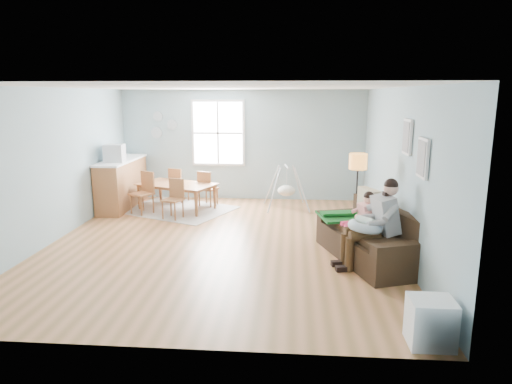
# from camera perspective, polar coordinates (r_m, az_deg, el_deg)

# --- Properties ---
(room) EXTENTS (8.40, 9.40, 3.90)m
(room) POSITION_cam_1_polar(r_m,az_deg,el_deg) (7.80, -4.57, 10.89)
(room) COLOR #9B6737
(window) EXTENTS (1.32, 0.08, 1.62)m
(window) POSITION_cam_1_polar(r_m,az_deg,el_deg) (11.35, -4.75, 7.35)
(window) COLOR silver
(window) RESTS_ON room
(pictures) EXTENTS (0.05, 1.34, 0.74)m
(pictures) POSITION_cam_1_polar(r_m,az_deg,el_deg) (6.91, 19.20, 5.36)
(pictures) COLOR silver
(pictures) RESTS_ON room
(wall_plates) EXTENTS (0.67, 0.02, 0.66)m
(wall_plates) POSITION_cam_1_polar(r_m,az_deg,el_deg) (11.65, -11.66, 8.16)
(wall_plates) COLOR #8E9EAA
(wall_plates) RESTS_ON room
(sofa) EXTENTS (1.54, 2.27, 0.85)m
(sofa) POSITION_cam_1_polar(r_m,az_deg,el_deg) (7.50, 14.25, -6.00)
(sofa) COLOR black
(sofa) RESTS_ON room
(green_throw) EXTENTS (1.09, 0.96, 0.04)m
(green_throw) POSITION_cam_1_polar(r_m,az_deg,el_deg) (7.99, 11.42, -2.97)
(green_throw) COLOR #155D27
(green_throw) RESTS_ON sofa
(beige_pillow) EXTENTS (0.33, 0.53, 0.51)m
(beige_pillow) POSITION_cam_1_polar(r_m,az_deg,el_deg) (7.94, 13.89, -1.42)
(beige_pillow) COLOR tan
(beige_pillow) RESTS_ON sofa
(father) EXTENTS (1.02, 0.59, 1.37)m
(father) POSITION_cam_1_polar(r_m,az_deg,el_deg) (7.07, 14.65, -3.49)
(father) COLOR #98989A
(father) RESTS_ON sofa
(nursing_pillow) EXTENTS (0.70, 0.70, 0.21)m
(nursing_pillow) POSITION_cam_1_polar(r_m,az_deg,el_deg) (7.02, 13.50, -4.22)
(nursing_pillow) COLOR #A3B7CC
(nursing_pillow) RESTS_ON father
(infant) EXTENTS (0.28, 0.35, 0.14)m
(infant) POSITION_cam_1_polar(r_m,az_deg,el_deg) (7.02, 13.35, -3.47)
(infant) COLOR silver
(infant) RESTS_ON nursing_pillow
(toddler) EXTENTS (0.58, 0.40, 0.86)m
(toddler) POSITION_cam_1_polar(r_m,az_deg,el_deg) (7.52, 13.17, -2.58)
(toddler) COLOR white
(toddler) RESTS_ON sofa
(floor_lamp) EXTENTS (0.31, 0.31, 1.56)m
(floor_lamp) POSITION_cam_1_polar(r_m,az_deg,el_deg) (8.27, 12.61, 2.85)
(floor_lamp) COLOR black
(floor_lamp) RESTS_ON room
(storage_cube) EXTENTS (0.46, 0.41, 0.51)m
(storage_cube) POSITION_cam_1_polar(r_m,az_deg,el_deg) (5.28, 20.90, -14.95)
(storage_cube) COLOR white
(storage_cube) RESTS_ON room
(rug) EXTENTS (2.89, 2.61, 0.01)m
(rug) POSITION_cam_1_polar(r_m,az_deg,el_deg) (10.60, -9.87, -2.14)
(rug) COLOR #A59F97
(rug) RESTS_ON room
(dining_table) EXTENTS (1.93, 1.50, 0.60)m
(dining_table) POSITION_cam_1_polar(r_m,az_deg,el_deg) (10.54, -9.93, -0.59)
(dining_table) COLOR brown
(dining_table) RESTS_ON rug
(chair_sw) EXTENTS (0.57, 0.57, 0.92)m
(chair_sw) POSITION_cam_1_polar(r_m,az_deg,el_deg) (10.32, -13.78, 0.26)
(chair_sw) COLOR brown
(chair_sw) RESTS_ON rug
(chair_se) EXTENTS (0.48, 0.48, 0.84)m
(chair_se) POSITION_cam_1_polar(r_m,az_deg,el_deg) (9.80, -10.17, -0.55)
(chair_se) COLOR brown
(chair_se) RESTS_ON rug
(chair_nw) EXTENTS (0.49, 0.49, 0.85)m
(chair_nw) POSITION_cam_1_polar(r_m,az_deg,el_deg) (11.21, -9.79, 1.08)
(chair_nw) COLOR brown
(chair_nw) RESTS_ON rug
(chair_ne) EXTENTS (0.49, 0.49, 0.84)m
(chair_ne) POSITION_cam_1_polar(r_m,az_deg,el_deg) (10.71, -6.21, 0.67)
(chair_ne) COLOR brown
(chair_ne) RESTS_ON rug
(counter) EXTENTS (0.60, 2.01, 1.13)m
(counter) POSITION_cam_1_polar(r_m,az_deg,el_deg) (11.02, -16.40, 1.09)
(counter) COLOR brown
(counter) RESTS_ON room
(monitor) EXTENTS (0.44, 0.42, 0.38)m
(monitor) POSITION_cam_1_polar(r_m,az_deg,el_deg) (10.55, -17.29, 4.67)
(monitor) COLOR silver
(monitor) RESTS_ON counter
(baby_swing) EXTENTS (1.09, 1.10, 0.99)m
(baby_swing) POSITION_cam_1_polar(r_m,az_deg,el_deg) (10.46, 3.82, 0.26)
(baby_swing) COLOR silver
(baby_swing) RESTS_ON room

